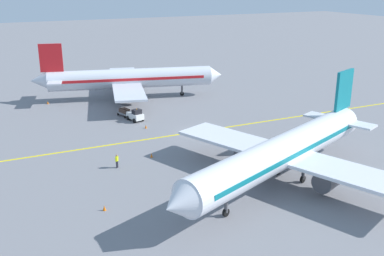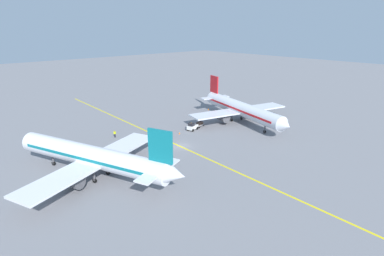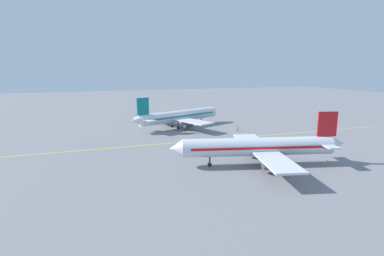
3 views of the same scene
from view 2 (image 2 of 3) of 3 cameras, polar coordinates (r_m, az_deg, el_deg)
ground_plane at (r=64.63m, az=-2.35°, el=-3.48°), size 400.00×400.00×0.00m
apron_yellow_centreline at (r=64.63m, az=-2.35°, el=-3.48°), size 1.46×120.00×0.01m
airplane_at_gate at (r=80.83m, az=9.22°, el=3.62°), size 28.42×35.13×10.60m
airplane_adjacent_stand at (r=53.05m, az=-18.42°, el=-5.24°), size 27.92×34.06×10.60m
baggage_tug_white at (r=74.26m, az=0.06°, el=0.26°), size 3.27×2.33×2.11m
baggage_cart_trailing at (r=76.92m, az=1.45°, el=0.80°), size 2.86×1.98×1.24m
ground_crew_worker at (r=71.61m, az=-14.50°, el=-1.06°), size 0.41×0.47×1.68m
traffic_cone_near_nose at (r=72.08m, az=-22.74°, el=-2.36°), size 0.32×0.32×0.55m
traffic_cone_mid_apron at (r=68.36m, az=-11.58°, el=-2.35°), size 0.32×0.32×0.55m
traffic_cone_by_wingtip at (r=71.71m, az=-2.42°, el=-0.97°), size 0.32×0.32×0.55m
traffic_cone_far_edge at (r=92.92m, az=3.13°, el=3.62°), size 0.32×0.32×0.55m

